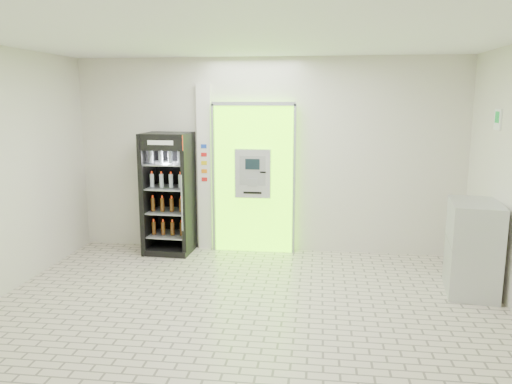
# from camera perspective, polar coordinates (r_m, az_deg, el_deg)

# --- Properties ---
(ground) EXTENTS (6.00, 6.00, 0.00)m
(ground) POSITION_cam_1_polar(r_m,az_deg,el_deg) (5.74, -1.45, -13.83)
(ground) COLOR #C2B3A0
(ground) RESTS_ON ground
(room_shell) EXTENTS (6.00, 6.00, 6.00)m
(room_shell) POSITION_cam_1_polar(r_m,az_deg,el_deg) (5.25, -1.55, 4.79)
(room_shell) COLOR beige
(room_shell) RESTS_ON ground
(atm_assembly) EXTENTS (1.30, 0.24, 2.33)m
(atm_assembly) POSITION_cam_1_polar(r_m,az_deg,el_deg) (7.74, -0.26, 1.67)
(atm_assembly) COLOR #6BEF08
(atm_assembly) RESTS_ON ground
(pillar) EXTENTS (0.22, 0.11, 2.60)m
(pillar) POSITION_cam_1_polar(r_m,az_deg,el_deg) (7.89, -5.85, 2.73)
(pillar) COLOR silver
(pillar) RESTS_ON ground
(beverage_cooler) EXTENTS (0.73, 0.68, 1.87)m
(beverage_cooler) POSITION_cam_1_polar(r_m,az_deg,el_deg) (7.84, -9.93, -0.41)
(beverage_cooler) COLOR black
(beverage_cooler) RESTS_ON ground
(steel_cabinet) EXTENTS (0.69, 0.93, 1.14)m
(steel_cabinet) POSITION_cam_1_polar(r_m,az_deg,el_deg) (6.73, 23.54, -5.84)
(steel_cabinet) COLOR #B2B5BA
(steel_cabinet) RESTS_ON ground
(exit_sign) EXTENTS (0.02, 0.22, 0.26)m
(exit_sign) POSITION_cam_1_polar(r_m,az_deg,el_deg) (6.92, 25.91, 7.47)
(exit_sign) COLOR white
(exit_sign) RESTS_ON room_shell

